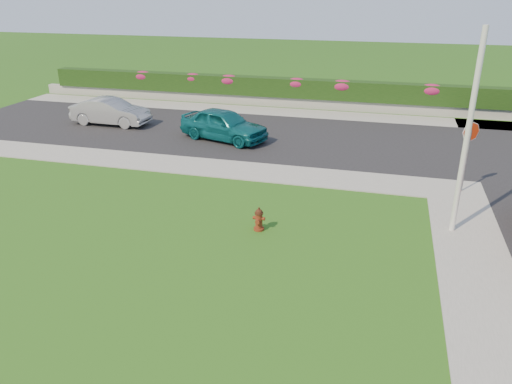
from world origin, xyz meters
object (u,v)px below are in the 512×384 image
(utility_pole, at_px, (467,136))
(sedan_teal, at_px, (224,124))
(fire_hydrant, at_px, (259,219))
(sedan_silver, at_px, (110,112))
(stop_sign, at_px, (470,140))

(utility_pole, bearing_deg, sedan_teal, 142.95)
(sedan_teal, distance_m, utility_pole, 12.22)
(fire_hydrant, height_order, sedan_teal, sedan_teal)
(sedan_silver, bearing_deg, stop_sign, -105.15)
(stop_sign, bearing_deg, utility_pole, -112.39)
(sedan_teal, xyz_separation_m, utility_pole, (9.59, -7.24, 2.18))
(fire_hydrant, xyz_separation_m, stop_sign, (6.24, 4.76, 1.57))
(sedan_teal, xyz_separation_m, stop_sign, (10.21, -3.91, 1.14))
(sedan_teal, height_order, utility_pole, utility_pole)
(sedan_teal, bearing_deg, fire_hydrant, -137.55)
(fire_hydrant, bearing_deg, utility_pole, 15.75)
(sedan_teal, distance_m, stop_sign, 10.99)
(fire_hydrant, bearing_deg, sedan_silver, 138.74)
(sedan_teal, distance_m, sedan_silver, 6.72)
(fire_hydrant, relative_size, sedan_silver, 0.18)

